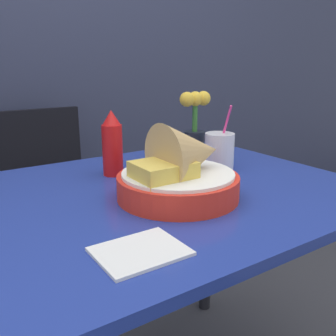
{
  "coord_description": "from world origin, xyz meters",
  "views": [
    {
      "loc": [
        -0.51,
        -0.78,
        1.07
      ],
      "look_at": [
        -0.01,
        -0.02,
        0.81
      ],
      "focal_mm": 40.0,
      "sensor_mm": 36.0,
      "label": 1
    }
  ],
  "objects_px": {
    "ketchup_bottle": "(112,144)",
    "drink_cup": "(219,153)",
    "flower_vase": "(195,128)",
    "food_basket": "(182,171)",
    "chair_far_window": "(46,190)"
  },
  "relations": [
    {
      "from": "flower_vase",
      "to": "food_basket",
      "type": "bearing_deg",
      "value": -132.75
    },
    {
      "from": "ketchup_bottle",
      "to": "drink_cup",
      "type": "distance_m",
      "value": 0.32
    },
    {
      "from": "chair_far_window",
      "to": "food_basket",
      "type": "distance_m",
      "value": 0.94
    },
    {
      "from": "food_basket",
      "to": "drink_cup",
      "type": "relative_size",
      "value": 1.49
    },
    {
      "from": "ketchup_bottle",
      "to": "flower_vase",
      "type": "distance_m",
      "value": 0.28
    },
    {
      "from": "ketchup_bottle",
      "to": "flower_vase",
      "type": "relative_size",
      "value": 0.82
    },
    {
      "from": "ketchup_bottle",
      "to": "flower_vase",
      "type": "height_order",
      "value": "flower_vase"
    },
    {
      "from": "ketchup_bottle",
      "to": "chair_far_window",
      "type": "bearing_deg",
      "value": 93.15
    },
    {
      "from": "chair_far_window",
      "to": "food_basket",
      "type": "bearing_deg",
      "value": -84.08
    },
    {
      "from": "flower_vase",
      "to": "ketchup_bottle",
      "type": "bearing_deg",
      "value": 174.83
    },
    {
      "from": "chair_far_window",
      "to": "drink_cup",
      "type": "distance_m",
      "value": 0.87
    },
    {
      "from": "ketchup_bottle",
      "to": "drink_cup",
      "type": "height_order",
      "value": "drink_cup"
    },
    {
      "from": "food_basket",
      "to": "ketchup_bottle",
      "type": "bearing_deg",
      "value": 102.44
    },
    {
      "from": "chair_far_window",
      "to": "ketchup_bottle",
      "type": "xyz_separation_m",
      "value": [
        0.03,
        -0.63,
        0.32
      ]
    },
    {
      "from": "chair_far_window",
      "to": "flower_vase",
      "type": "height_order",
      "value": "flower_vase"
    }
  ]
}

